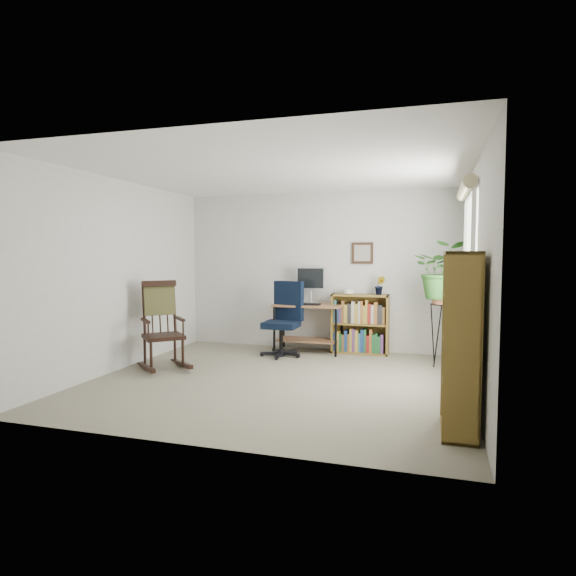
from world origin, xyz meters
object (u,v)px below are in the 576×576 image
(desk, at_px, (308,328))
(tall_bookshelf, at_px, (460,343))
(rocking_chair, at_px, (163,324))
(low_bookshelf, at_px, (360,324))
(office_chair, at_px, (281,318))

(desk, height_order, tall_bookshelf, tall_bookshelf)
(rocking_chair, bearing_deg, low_bookshelf, -7.14)
(office_chair, bearing_deg, low_bookshelf, 40.06)
(office_chair, relative_size, low_bookshelf, 1.24)
(low_bookshelf, bearing_deg, rocking_chair, -143.56)
(tall_bookshelf, bearing_deg, rocking_chair, 160.32)
(desk, bearing_deg, tall_bookshelf, -54.69)
(low_bookshelf, height_order, tall_bookshelf, tall_bookshelf)
(desk, distance_m, rocking_chair, 2.18)
(rocking_chair, height_order, tall_bookshelf, tall_bookshelf)
(low_bookshelf, relative_size, tall_bookshelf, 0.59)
(low_bookshelf, distance_m, tall_bookshelf, 3.19)
(desk, xyz_separation_m, low_bookshelf, (0.76, 0.12, 0.08))
(rocking_chair, height_order, low_bookshelf, rocking_chair)
(rocking_chair, xyz_separation_m, tall_bookshelf, (3.51, -1.25, 0.17))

